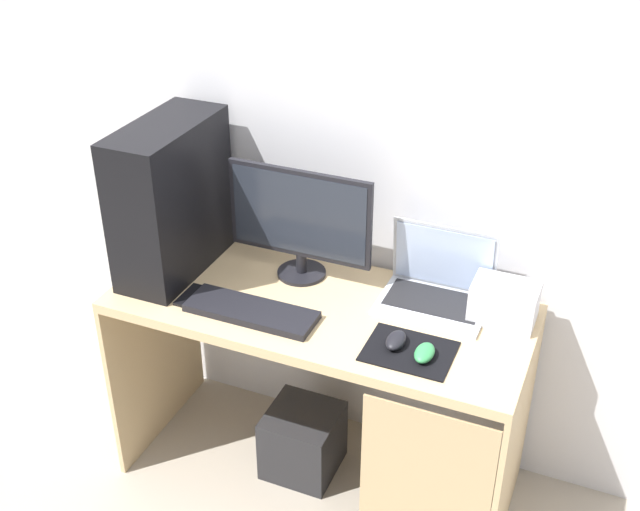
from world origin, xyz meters
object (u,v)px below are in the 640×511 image
monitor (300,221)px  laptop (436,288)px  mouse_right (425,353)px  pc_tower (171,198)px  subwoofer (303,440)px  mouse_left (396,340)px  projector (504,302)px  cell_phone (193,296)px  keyboard (251,311)px

monitor → laptop: (0.46, 0.03, -0.16)m
mouse_right → monitor: bearing=151.8°
pc_tower → subwoofer: (0.48, -0.02, -0.88)m
pc_tower → monitor: pc_tower is taller
mouse_left → mouse_right: size_ratio=1.00×
subwoofer → projector: bearing=12.2°
monitor → projector: size_ratio=2.48×
laptop → cell_phone: laptop is taller
monitor → mouse_left: 0.53m
cell_phone → monitor: bearing=44.4°
pc_tower → monitor: size_ratio=1.05×
mouse_left → monitor: bearing=149.1°
pc_tower → projector: 1.12m
subwoofer → keyboard: bearing=-125.6°
keyboard → cell_phone: size_ratio=3.23×
pc_tower → projector: size_ratio=2.60×
mouse_right → subwoofer: (-0.46, 0.15, -0.64)m
pc_tower → mouse_right: 0.98m
laptop → subwoofer: 0.80m
keyboard → subwoofer: (0.10, 0.15, -0.63)m
cell_phone → laptop: bearing=21.5°
projector → mouse_right: size_ratio=2.08×
pc_tower → mouse_right: pc_tower is taller
mouse_right → mouse_left: bearing=165.3°
mouse_right → cell_phone: mouse_right is taller
laptop → projector: 0.22m
projector → mouse_right: 0.33m
mouse_left → cell_phone: mouse_left is taller
keyboard → mouse_left: mouse_left is taller
monitor → subwoofer: bearing=-65.5°
pc_tower → laptop: bearing=8.7°
projector → keyboard: bearing=-158.9°
monitor → projector: bearing=0.7°
subwoofer → cell_phone: bearing=-157.6°
keyboard → subwoofer: size_ratio=1.67×
monitor → laptop: 0.49m
laptop → cell_phone: bearing=-158.5°
laptop → cell_phone: 0.79m
mouse_left → mouse_right: same height
laptop → cell_phone: size_ratio=2.63×
monitor → mouse_left: (0.42, -0.25, -0.19)m
monitor → subwoofer: size_ratio=1.97×
keyboard → cell_phone: 0.22m
mouse_left → cell_phone: 0.69m
pc_tower → keyboard: size_ratio=1.24×
laptop → mouse_right: (0.05, -0.31, -0.03)m
monitor → subwoofer: monitor is taller
cell_phone → pc_tower: bearing=134.3°
keyboard → mouse_right: 0.56m
mouse_right → pc_tower: bearing=169.6°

